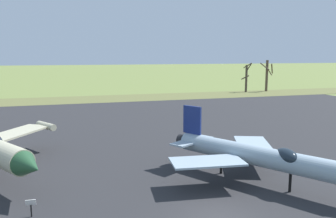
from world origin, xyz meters
TOP-DOWN VIEW (x-y plane):
  - asphalt_apron at (0.00, 18.22)m, footprint 97.36×60.74m
  - grass_verge_strip at (0.00, 54.59)m, footprint 157.36×12.00m
  - jet_fighter_front_left at (4.86, 3.99)m, footprint 10.88×13.52m
  - info_placard_rear_center at (-9.88, 3.07)m, footprint 0.55×0.21m
  - bare_tree_right_of_center at (34.17, 58.14)m, footprint 2.22×2.18m
  - bare_tree_far_right at (39.81, 58.13)m, footprint 3.58×2.36m

SIDE VIEW (x-z plane):
  - asphalt_apron at x=0.00m, z-range 0.00..0.05m
  - grass_verge_strip at x=0.00m, z-range 0.00..0.06m
  - info_placard_rear_center at x=-9.88m, z-range 0.13..1.22m
  - jet_fighter_front_left at x=4.86m, z-range -0.41..4.53m
  - bare_tree_right_of_center at x=34.17m, z-range 0.08..7.17m
  - bare_tree_far_right at x=39.81m, z-range 0.31..7.96m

